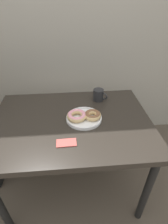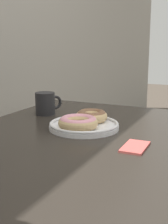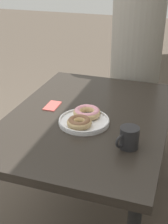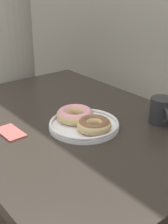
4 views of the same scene
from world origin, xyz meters
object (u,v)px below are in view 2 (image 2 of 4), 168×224
(donut_plate, at_px, (84,122))
(coffee_mug, at_px, (46,103))
(dining_table, at_px, (74,159))
(napkin, at_px, (135,147))

(donut_plate, distance_m, coffee_mug, 0.28)
(dining_table, distance_m, coffee_mug, 0.36)
(donut_plate, relative_size, coffee_mug, 2.37)
(dining_table, bearing_deg, donut_plate, 2.73)
(dining_table, xyz_separation_m, donut_plate, (0.09, 0.00, 0.11))
(dining_table, xyz_separation_m, napkin, (-0.03, -0.21, 0.08))
(napkin, bearing_deg, coffee_mug, 60.63)
(dining_table, relative_size, napkin, 9.25)
(donut_plate, xyz_separation_m, napkin, (-0.12, -0.22, -0.02))
(coffee_mug, height_order, napkin, coffee_mug)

